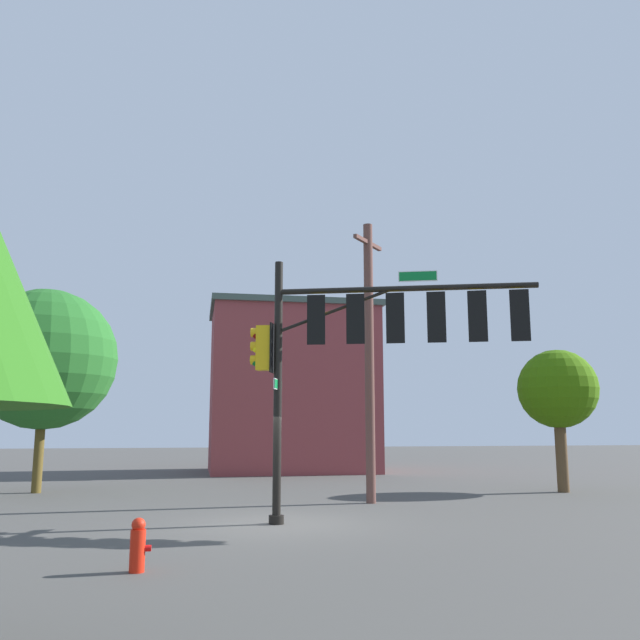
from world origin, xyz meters
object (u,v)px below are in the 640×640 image
at_px(fire_hydrant, 138,545).
at_px(tree_near, 558,390).
at_px(signal_pole_assembly, 376,332).
at_px(brick_building, 291,388).
at_px(utility_pole, 369,355).
at_px(tree_mid, 45,359).

height_order(fire_hydrant, tree_near, tree_near).
relative_size(signal_pole_assembly, fire_hydrant, 8.00).
distance_m(signal_pole_assembly, tree_near, 10.73).
bearing_deg(brick_building, signal_pole_assembly, -91.91).
relative_size(utility_pole, brick_building, 1.01).
relative_size(utility_pole, tree_mid, 1.21).
xyz_separation_m(signal_pole_assembly, tree_mid, (-9.62, 9.58, 0.15)).
height_order(utility_pole, brick_building, utility_pole).
bearing_deg(fire_hydrant, tree_near, 37.43).
height_order(fire_hydrant, tree_mid, tree_mid).
xyz_separation_m(signal_pole_assembly, tree_near, (8.54, 6.42, -0.94)).
xyz_separation_m(fire_hydrant, brick_building, (5.68, 23.00, 3.90)).
xyz_separation_m(tree_near, tree_mid, (-18.16, 3.16, 1.09)).
height_order(utility_pole, tree_near, utility_pole).
bearing_deg(tree_near, utility_pole, -165.32).
relative_size(fire_hydrant, tree_near, 0.16).
xyz_separation_m(utility_pole, tree_mid, (-10.64, 5.13, 0.19)).
bearing_deg(utility_pole, brick_building, 91.55).
distance_m(signal_pole_assembly, tree_mid, 13.57).
xyz_separation_m(signal_pole_assembly, brick_building, (0.63, 19.01, -0.21)).
bearing_deg(fire_hydrant, utility_pole, 54.22).
xyz_separation_m(utility_pole, tree_near, (7.52, 1.97, -0.89)).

